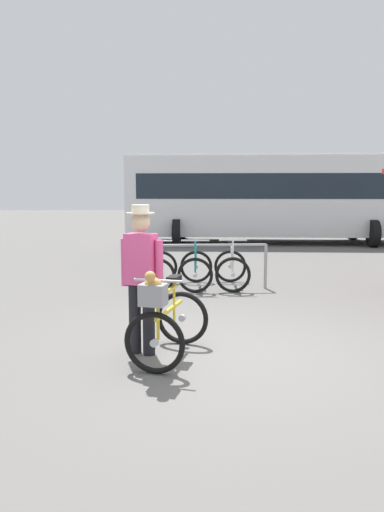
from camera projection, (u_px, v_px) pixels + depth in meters
ground_plane at (221, 354)px, 5.68m from camera, size 80.00×80.00×0.00m
bike_rack_rail at (202, 256)px, 9.28m from camera, size 2.51×0.14×0.88m
racked_bike_blue at (160, 269)px, 9.43m from camera, size 0.70×1.13×0.97m
racked_bike_teal at (196, 269)px, 9.48m from camera, size 0.73×1.14×0.97m
racked_bike_white at (232, 268)px, 9.53m from camera, size 0.73×1.16×0.98m
featured_bicycle at (166, 319)px, 5.38m from camera, size 0.95×1.25×1.09m
person_with_featured_bike at (141, 273)px, 5.58m from camera, size 0.49×0.32×1.72m
bus_distant at (271, 194)px, 17.35m from camera, size 10.18×3.97×3.08m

